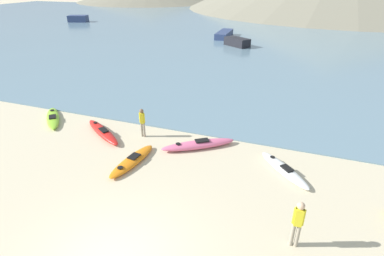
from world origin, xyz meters
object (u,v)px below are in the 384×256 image
object	(u,v)px
person_near_foreground	(298,222)
person_near_waterline	(142,121)
kayak_on_sand_2	(132,161)
moored_boat_0	(78,19)
kayak_on_sand_0	(284,169)
kayak_on_sand_5	(198,145)
moored_boat_2	(224,34)
kayak_on_sand_1	(103,132)
kayak_on_sand_3	(53,118)
moored_boat_3	(237,42)

from	to	relation	value
person_near_foreground	person_near_waterline	xyz separation A→B (m)	(-7.64, 4.68, -0.08)
kayak_on_sand_2	moored_boat_0	distance (m)	48.71
kayak_on_sand_0	person_near_waterline	world-z (taller)	person_near_waterline
kayak_on_sand_5	moored_boat_2	bearing A→B (deg)	101.88
person_near_waterline	kayak_on_sand_1	bearing A→B (deg)	-165.45
kayak_on_sand_1	kayak_on_sand_3	world-z (taller)	kayak_on_sand_1
kayak_on_sand_0	moored_boat_2	distance (m)	30.87
moored_boat_2	kayak_on_sand_1	bearing A→B (deg)	-88.25
kayak_on_sand_1	kayak_on_sand_5	xyz separation A→B (m)	(5.11, 0.40, 0.02)
kayak_on_sand_3	kayak_on_sand_5	bearing A→B (deg)	-0.86
kayak_on_sand_2	kayak_on_sand_5	distance (m)	3.22
kayak_on_sand_0	kayak_on_sand_5	xyz separation A→B (m)	(-4.03, 0.69, 0.04)
kayak_on_sand_1	person_near_foreground	bearing A→B (deg)	-23.09
moored_boat_3	kayak_on_sand_3	bearing A→B (deg)	-103.60
kayak_on_sand_2	kayak_on_sand_1	bearing A→B (deg)	146.75
kayak_on_sand_0	person_near_foreground	xyz separation A→B (m)	(0.57, -3.86, 0.82)
kayak_on_sand_2	kayak_on_sand_3	world-z (taller)	kayak_on_sand_3
kayak_on_sand_0	kayak_on_sand_2	world-z (taller)	kayak_on_sand_0
kayak_on_sand_3	kayak_on_sand_5	world-z (taller)	kayak_on_sand_5
kayak_on_sand_0	person_near_waterline	size ratio (longest dim) A/B	1.66
kayak_on_sand_2	moored_boat_3	xyz separation A→B (m)	(-0.86, 25.77, 0.40)
kayak_on_sand_2	moored_boat_0	world-z (taller)	moored_boat_0
kayak_on_sand_1	moored_boat_0	bearing A→B (deg)	129.95
moored_boat_2	moored_boat_3	bearing A→B (deg)	-60.48
kayak_on_sand_5	person_near_waterline	size ratio (longest dim) A/B	2.17
kayak_on_sand_1	moored_boat_3	size ratio (longest dim) A/B	0.97
person_near_foreground	moored_boat_2	size ratio (longest dim) A/B	0.32
kayak_on_sand_5	kayak_on_sand_2	bearing A→B (deg)	-136.12
kayak_on_sand_3	moored_boat_3	distance (m)	24.09
kayak_on_sand_5	moored_boat_3	bearing A→B (deg)	97.70
moored_boat_3	kayak_on_sand_2	bearing A→B (deg)	-88.08
kayak_on_sand_1	person_near_waterline	xyz separation A→B (m)	(2.08, 0.54, 0.71)
kayak_on_sand_0	kayak_on_sand_3	distance (m)	12.91
person_near_waterline	moored_boat_2	distance (m)	28.52
kayak_on_sand_0	moored_boat_0	size ratio (longest dim) A/B	0.70
kayak_on_sand_1	kayak_on_sand_5	bearing A→B (deg)	4.51
person_near_waterline	moored_boat_0	size ratio (longest dim) A/B	0.42
kayak_on_sand_2	person_near_waterline	distance (m)	2.58
kayak_on_sand_0	moored_boat_2	bearing A→B (deg)	108.96
kayak_on_sand_1	kayak_on_sand_5	world-z (taller)	kayak_on_sand_5
person_near_waterline	moored_boat_0	world-z (taller)	person_near_waterline
kayak_on_sand_3	kayak_on_sand_2	bearing A→B (deg)	-19.92
kayak_on_sand_2	person_near_waterline	xyz separation A→B (m)	(-0.71, 2.37, 0.75)
person_near_foreground	kayak_on_sand_5	bearing A→B (deg)	135.38
person_near_foreground	person_near_waterline	world-z (taller)	person_near_foreground
moored_boat_3	moored_boat_0	bearing A→B (deg)	160.64
person_near_waterline	moored_boat_2	bearing A→B (deg)	95.96
moored_boat_3	kayak_on_sand_0	bearing A→B (deg)	-73.41
kayak_on_sand_3	moored_boat_3	size ratio (longest dim) A/B	0.82
kayak_on_sand_3	moored_boat_0	world-z (taller)	moored_boat_0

